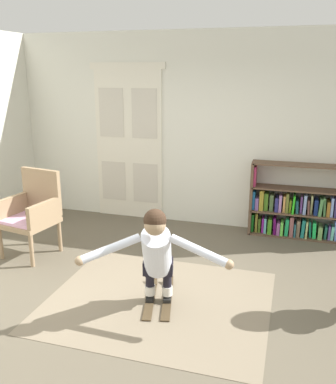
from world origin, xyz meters
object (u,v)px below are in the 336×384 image
Objects in this scene: skis_pair at (159,297)px; person_skier at (157,251)px; bookshelf at (309,211)px; wicker_chair at (32,211)px.

person_skier is at bearing -76.66° from skis_pair.
bookshelf is 3.81m from wicker_chair.
wicker_chair is (-3.46, -1.58, 0.17)m from bookshelf.
skis_pair is (1.93, -0.67, -0.56)m from wicker_chair.
bookshelf is at bearing 59.21° from person_skier.
wicker_chair is at bearing 160.86° from skis_pair.
person_skier reaches higher than bookshelf.
bookshelf is 2.01× the size of skis_pair.
skis_pair is at bearing 103.34° from person_skier.
skis_pair is (-1.53, -2.25, -0.39)m from bookshelf.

